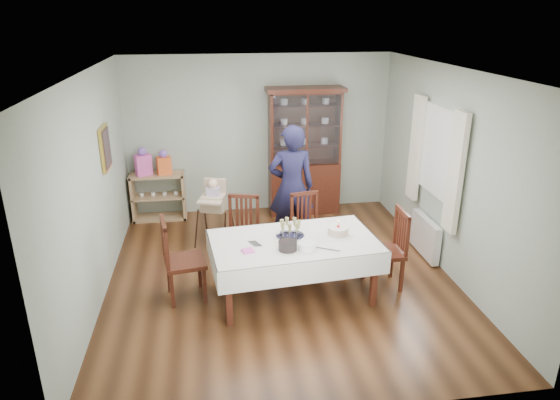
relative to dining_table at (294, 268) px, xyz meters
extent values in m
plane|color=#593319|center=(-0.09, 0.50, -0.38)|extent=(5.00, 5.00, 0.00)
plane|color=#9EAA99|center=(-0.09, 3.00, 0.97)|extent=(4.50, 0.00, 4.50)
plane|color=#9EAA99|center=(-2.34, 0.50, 0.97)|extent=(0.00, 5.00, 5.00)
plane|color=#9EAA99|center=(2.16, 0.50, 0.97)|extent=(0.00, 5.00, 5.00)
plane|color=white|center=(-0.09, 0.50, 2.32)|extent=(5.00, 5.00, 0.00)
cube|color=#461A11|center=(0.00, 0.00, 0.34)|extent=(1.99, 1.23, 0.06)
cube|color=silver|center=(0.00, 0.00, 0.37)|extent=(2.10, 1.33, 0.01)
cube|color=#461A11|center=(0.66, 2.76, 0.07)|extent=(1.20, 0.45, 0.90)
cube|color=white|center=(0.66, 2.57, 1.12)|extent=(1.12, 0.01, 1.16)
cube|color=#461A11|center=(0.66, 2.76, 1.76)|extent=(1.30, 0.48, 0.07)
cube|color=tan|center=(-1.84, 2.78, -0.36)|extent=(0.90, 0.38, 0.04)
cube|color=tan|center=(-1.84, 2.78, 0.02)|extent=(0.90, 0.38, 0.03)
cube|color=tan|center=(-1.84, 2.78, 0.40)|extent=(0.90, 0.38, 0.04)
cube|color=tan|center=(-2.26, 2.78, 0.02)|extent=(0.04, 0.38, 0.80)
cube|color=tan|center=(-1.42, 2.78, 0.02)|extent=(0.04, 0.38, 0.80)
cube|color=gold|center=(-2.31, 1.30, 1.27)|extent=(0.04, 0.48, 0.58)
cube|color=white|center=(2.13, 0.80, 1.17)|extent=(0.04, 1.02, 1.22)
cube|color=silver|center=(2.07, 0.18, 1.07)|extent=(0.07, 0.30, 1.55)
cube|color=silver|center=(2.07, 1.42, 1.07)|extent=(0.07, 0.30, 1.55)
cube|color=white|center=(2.07, 0.80, -0.08)|extent=(0.10, 0.80, 0.55)
cube|color=#461A11|center=(-0.57, 0.84, 0.07)|extent=(0.54, 0.54, 0.05)
cube|color=#461A11|center=(-0.52, 1.03, 0.35)|extent=(0.42, 0.14, 0.53)
cube|color=#461A11|center=(0.37, 0.90, 0.06)|extent=(0.50, 0.50, 0.05)
cube|color=#461A11|center=(0.34, 1.09, 0.32)|extent=(0.41, 0.11, 0.51)
cube|color=#461A11|center=(-1.32, 0.15, 0.10)|extent=(0.55, 0.55, 0.05)
cube|color=#461A11|center=(-1.53, 0.12, 0.39)|extent=(0.12, 0.45, 0.56)
cube|color=#461A11|center=(1.17, 0.08, 0.09)|extent=(0.47, 0.47, 0.05)
cube|color=#461A11|center=(1.38, 0.08, 0.37)|extent=(0.05, 0.44, 0.55)
imported|color=black|center=(0.21, 1.43, 0.54)|extent=(0.68, 0.45, 1.86)
cube|color=tan|center=(-0.93, 1.69, 0.27)|extent=(0.41, 0.39, 0.24)
cube|color=tan|center=(-0.93, 1.69, 0.47)|extent=(0.34, 0.16, 0.28)
cube|color=tan|center=(-0.93, 1.69, 0.35)|extent=(0.39, 0.26, 0.03)
cube|color=#BCA9CD|center=(-0.93, 1.69, 0.43)|extent=(0.21, 0.19, 0.18)
sphere|color=beige|center=(-0.93, 1.69, 0.57)|extent=(0.15, 0.15, 0.15)
cylinder|color=silver|center=(-0.03, 0.10, 0.38)|extent=(0.35, 0.35, 0.01)
torus|color=silver|center=(-0.03, 0.10, 0.39)|extent=(0.35, 0.35, 0.01)
cylinder|color=white|center=(0.56, 0.06, 0.38)|extent=(0.29, 0.29, 0.02)
cylinder|color=brown|center=(0.56, 0.06, 0.44)|extent=(0.25, 0.25, 0.09)
cylinder|color=silver|center=(0.56, 0.06, 0.48)|extent=(0.25, 0.25, 0.01)
cylinder|color=#F24C4C|center=(0.56, 0.06, 0.53)|extent=(0.01, 0.01, 0.07)
sphere|color=yellow|center=(0.56, 0.06, 0.57)|extent=(0.02, 0.02, 0.02)
cylinder|color=black|center=(-0.12, -0.24, 0.43)|extent=(0.25, 0.25, 0.10)
cylinder|color=white|center=(0.11, -0.28, 0.42)|extent=(0.25, 0.25, 0.09)
cube|color=#E454B2|center=(-0.58, -0.22, 0.38)|extent=(0.16, 0.16, 0.02)
cube|color=silver|center=(0.34, -0.31, 0.38)|extent=(0.27, 0.17, 0.01)
cube|color=#E454B2|center=(-2.04, 2.76, 0.59)|extent=(0.29, 0.25, 0.34)
sphere|color=#E533B2|center=(-2.04, 2.76, 0.81)|extent=(0.14, 0.14, 0.14)
cube|color=orange|center=(-1.71, 2.76, 0.56)|extent=(0.26, 0.21, 0.29)
sphere|color=#E533B2|center=(-1.71, 2.76, 0.76)|extent=(0.13, 0.13, 0.13)
camera|label=1|loc=(-0.96, -5.36, 2.96)|focal=32.00mm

